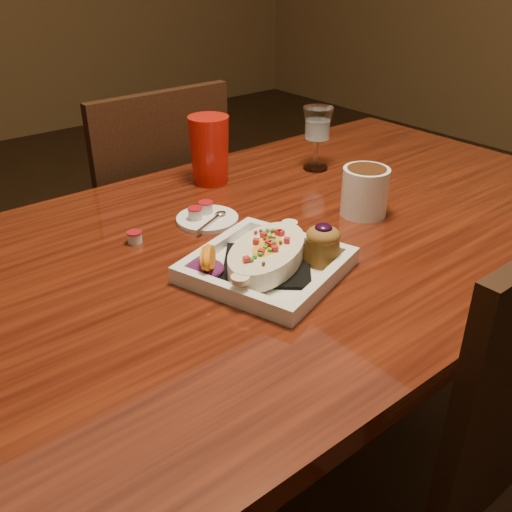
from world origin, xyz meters
TOP-DOWN VIEW (x-y plane):
  - floor at (0.00, 0.00)m, footprint 7.00×7.00m
  - table at (0.00, 0.00)m, footprint 1.50×0.90m
  - chair_far at (-0.00, 0.63)m, footprint 0.42×0.42m
  - plate at (-0.16, -0.11)m, footprint 0.30×0.30m
  - coffee_mug at (0.15, -0.04)m, footprint 0.13×0.10m
  - goblet at (0.27, 0.21)m, footprint 0.07×0.07m
  - saucer at (-0.13, 0.14)m, footprint 0.13×0.13m
  - creamer_loose at (-0.29, 0.14)m, footprint 0.03×0.03m
  - red_tumbler at (0.01, 0.31)m, footprint 0.10×0.10m

SIDE VIEW (x-z plane):
  - floor at x=0.00m, z-range 0.00..0.00m
  - chair_far at x=0.00m, z-range 0.04..0.97m
  - table at x=0.00m, z-range 0.28..1.03m
  - saucer at x=-0.13m, z-range 0.72..0.80m
  - creamer_loose at x=-0.29m, z-range 0.75..0.77m
  - plate at x=-0.16m, z-range 0.74..0.82m
  - coffee_mug at x=0.15m, z-range 0.75..0.86m
  - red_tumbler at x=0.01m, z-range 0.75..0.91m
  - goblet at x=0.27m, z-range 0.78..0.94m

